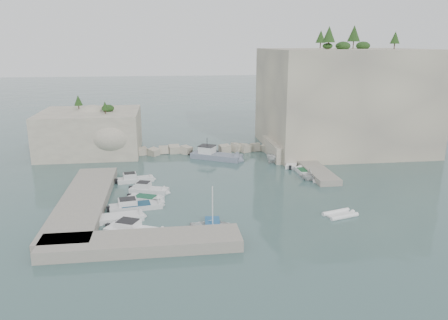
{
  "coord_description": "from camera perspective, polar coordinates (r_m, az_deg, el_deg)",
  "views": [
    {
      "loc": [
        -7.45,
        -49.24,
        18.05
      ],
      "look_at": [
        0.0,
        6.0,
        3.0
      ],
      "focal_mm": 35.0,
      "sensor_mm": 36.0,
      "label": 1
    }
  ],
  "objects": [
    {
      "name": "quay_west",
      "position": [
        52.2,
        -17.83,
        -5.24
      ],
      "size": [
        5.0,
        24.0,
        1.1
      ],
      "primitive_type": "cube",
      "color": "#9E9689",
      "rests_on": "ground"
    },
    {
      "name": "motorboat_e",
      "position": [
        47.57,
        -13.24,
        -7.62
      ],
      "size": [
        5.23,
        2.84,
        0.7
      ],
      "primitive_type": null,
      "rotation": [
        0.0,
        0.0,
        0.17
      ],
      "color": "white",
      "rests_on": "ground"
    },
    {
      "name": "motorboat_f",
      "position": [
        43.95,
        -11.32,
        -9.45
      ],
      "size": [
        7.01,
        4.82,
        1.4
      ],
      "primitive_type": null,
      "rotation": [
        0.0,
        0.0,
        -0.46
      ],
      "color": "white",
      "rests_on": "ground"
    },
    {
      "name": "motorboat_b",
      "position": [
        55.3,
        -9.74,
        -4.17
      ],
      "size": [
        5.47,
        3.31,
        1.4
      ],
      "primitive_type": null,
      "rotation": [
        0.0,
        0.0,
        -0.33
      ],
      "color": "silver",
      "rests_on": "ground"
    },
    {
      "name": "outcrop_west",
      "position": [
        76.69,
        -16.99,
        3.51
      ],
      "size": [
        16.0,
        14.0,
        7.0
      ],
      "primitive_type": "cube",
      "color": "beige",
      "rests_on": "ground"
    },
    {
      "name": "cliff_terrace",
      "position": [
        72.26,
        8.98,
        1.48
      ],
      "size": [
        8.0,
        10.0,
        2.5
      ],
      "primitive_type": "cube",
      "color": "beige",
      "rests_on": "ground"
    },
    {
      "name": "motorboat_d",
      "position": [
        50.23,
        -11.43,
        -6.27
      ],
      "size": [
        6.57,
        2.92,
        1.4
      ],
      "primitive_type": null,
      "rotation": [
        0.0,
        0.0,
        0.17
      ],
      "color": "silver",
      "rests_on": "ground"
    },
    {
      "name": "quay_south",
      "position": [
        40.77,
        -10.69,
        -10.59
      ],
      "size": [
        18.0,
        4.0,
        1.1
      ],
      "primitive_type": "cube",
      "color": "#9E9689",
      "rests_on": "ground"
    },
    {
      "name": "tender_east_d",
      "position": [
        68.54,
        7.36,
        -0.29
      ],
      "size": [
        4.94,
        2.68,
        1.81
      ],
      "primitive_type": "imported",
      "rotation": [
        0.0,
        0.0,
        1.78
      ],
      "color": "silver",
      "rests_on": "ground"
    },
    {
      "name": "cliff_east",
      "position": [
        78.98,
        15.2,
        7.64
      ],
      "size": [
        26.0,
        22.0,
        17.0
      ],
      "primitive_type": "cube",
      "color": "beige",
      "rests_on": "ground"
    },
    {
      "name": "breakwater",
      "position": [
        73.61,
        -2.44,
        1.46
      ],
      "size": [
        28.0,
        3.0,
        1.4
      ],
      "primitive_type": "cube",
      "color": "beige",
      "rests_on": "ground"
    },
    {
      "name": "work_boat",
      "position": [
        69.88,
        -0.99,
        0.14
      ],
      "size": [
        9.09,
        6.76,
        2.2
      ],
      "primitive_type": null,
      "rotation": [
        0.0,
        0.0,
        -0.52
      ],
      "color": "slate",
      "rests_on": "ground"
    },
    {
      "name": "tender_east_b",
      "position": [
        63.16,
        10.29,
        -1.75
      ],
      "size": [
        1.56,
        4.23,
        0.7
      ],
      "primitive_type": null,
      "rotation": [
        0.0,
        0.0,
        1.6
      ],
      "color": "white",
      "rests_on": "ground"
    },
    {
      "name": "motorboat_c",
      "position": [
        52.45,
        -10.2,
        -5.27
      ],
      "size": [
        4.85,
        3.41,
        0.7
      ],
      "primitive_type": null,
      "rotation": [
        0.0,
        0.0,
        -0.43
      ],
      "color": "silver",
      "rests_on": "ground"
    },
    {
      "name": "tender_east_c",
      "position": [
        66.75,
        8.89,
        -0.76
      ],
      "size": [
        3.21,
        4.81,
        0.7
      ],
      "primitive_type": null,
      "rotation": [
        0.0,
        0.0,
        1.16
      ],
      "color": "white",
      "rests_on": "ground"
    },
    {
      "name": "tender_east_a",
      "position": [
        60.37,
        11.25,
        -2.59
      ],
      "size": [
        3.56,
        3.13,
        1.77
      ],
      "primitive_type": "imported",
      "rotation": [
        0.0,
        0.0,
        1.5
      ],
      "color": "silver",
      "rests_on": "ground"
    },
    {
      "name": "motorboat_a",
      "position": [
        59.75,
        -11.48,
        -2.79
      ],
      "size": [
        5.43,
        2.48,
        1.4
      ],
      "primitive_type": null,
      "rotation": [
        0.0,
        0.0,
        0.18
      ],
      "color": "silver",
      "rests_on": "ground"
    },
    {
      "name": "rowboat",
      "position": [
        44.17,
        -1.48,
        -9.02
      ],
      "size": [
        4.78,
        3.58,
        0.94
      ],
      "primitive_type": "imported",
      "rotation": [
        0.0,
        0.0,
        1.49
      ],
      "color": "white",
      "rests_on": "ground"
    },
    {
      "name": "rowboat_mast",
      "position": [
        43.18,
        -1.51,
        -5.9
      ],
      "size": [
        0.1,
        0.1,
        4.2
      ],
      "primitive_type": "cylinder",
      "color": "white",
      "rests_on": "rowboat"
    },
    {
      "name": "ledge_east",
      "position": [
        65.27,
        11.35,
        -0.88
      ],
      "size": [
        3.0,
        16.0,
        0.8
      ],
      "primitive_type": "cube",
      "color": "#9E9689",
      "rests_on": "ground"
    },
    {
      "name": "vegetation",
      "position": [
        77.86,
        11.65,
        14.72
      ],
      "size": [
        53.48,
        13.88,
        13.4
      ],
      "color": "#1E4219",
      "rests_on": "ground"
    },
    {
      "name": "ground",
      "position": [
        52.97,
        0.87,
        -4.82
      ],
      "size": [
        400.0,
        400.0,
        0.0
      ],
      "primitive_type": "plane",
      "color": "#3E5E5D",
      "rests_on": "ground"
    },
    {
      "name": "inflatable_dinghy",
      "position": [
        48.96,
        14.91,
        -7.06
      ],
      "size": [
        4.12,
        2.82,
        0.44
      ],
      "primitive_type": null,
      "rotation": [
        0.0,
        0.0,
        0.29
      ],
      "color": "white",
      "rests_on": "ground"
    }
  ]
}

